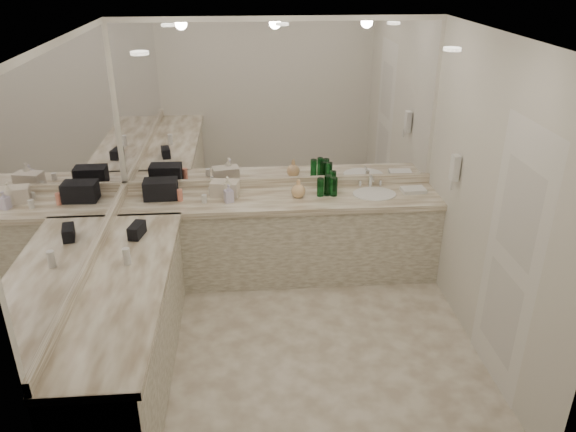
{
  "coord_description": "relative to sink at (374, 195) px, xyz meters",
  "views": [
    {
      "loc": [
        -0.34,
        -3.98,
        3.12
      ],
      "look_at": [
        0.0,
        0.4,
        1.06
      ],
      "focal_mm": 35.0,
      "sensor_mm": 36.0,
      "label": 1
    }
  ],
  "objects": [
    {
      "name": "green_bottle_1",
      "position": [
        -0.46,
        0.09,
        0.1
      ],
      "size": [
        0.07,
        0.07,
        0.19
      ],
      "primitive_type": "cylinder",
      "color": "#0F561E",
      "rests_on": "vanity_back_top"
    },
    {
      "name": "amenity_bottle_0",
      "position": [
        -1.71,
        -0.08,
        0.05
      ],
      "size": [
        0.05,
        0.05,
        0.08
      ],
      "primitive_type": "cylinder",
      "color": "white",
      "rests_on": "vanity_back_top"
    },
    {
      "name": "amenity_bottle_1",
      "position": [
        -2.08,
        0.11,
        0.07
      ],
      "size": [
        0.05,
        0.05,
        0.13
      ],
      "primitive_type": "cylinder",
      "color": "silver",
      "rests_on": "vanity_back_top"
    },
    {
      "name": "floor",
      "position": [
        -0.95,
        -1.2,
        -0.9
      ],
      "size": [
        3.2,
        3.2,
        0.0
      ],
      "primitive_type": "plane",
      "color": "beige",
      "rests_on": "ground"
    },
    {
      "name": "vanity_left_top",
      "position": [
        -2.24,
        -1.5,
        -0.03
      ],
      "size": [
        0.64,
        2.42,
        0.06
      ],
      "primitive_type": "cube",
      "color": "silver",
      "rests_on": "vanity_left_base"
    },
    {
      "name": "hand_towel",
      "position": [
        0.41,
        0.03,
        0.02
      ],
      "size": [
        0.25,
        0.18,
        0.04
      ],
      "primitive_type": "cube",
      "rotation": [
        0.0,
        0.0,
        0.06
      ],
      "color": "white",
      "rests_on": "vanity_back_top"
    },
    {
      "name": "lotion_left",
      "position": [
        -2.25,
        -1.24,
        0.07
      ],
      "size": [
        0.06,
        0.06,
        0.14
      ],
      "primitive_type": "cylinder",
      "color": "white",
      "rests_on": "vanity_left_top"
    },
    {
      "name": "vanity_back_base",
      "position": [
        -0.95,
        0.0,
        -0.48
      ],
      "size": [
        3.2,
        0.6,
        0.84
      ],
      "primitive_type": "cube",
      "color": "beige",
      "rests_on": "floor"
    },
    {
      "name": "faucet",
      "position": [
        0.0,
        0.21,
        0.07
      ],
      "size": [
        0.24,
        0.16,
        0.14
      ],
      "primitive_type": "cube",
      "color": "silver",
      "rests_on": "vanity_back_top"
    },
    {
      "name": "green_bottle_3",
      "position": [
        -0.42,
        0.0,
        0.1
      ],
      "size": [
        0.07,
        0.07,
        0.19
      ],
      "primitive_type": "cylinder",
      "color": "#0F561E",
      "rests_on": "vanity_back_top"
    },
    {
      "name": "vanity_left_base",
      "position": [
        -2.25,
        -1.5,
        -0.48
      ],
      "size": [
        0.6,
        2.4,
        0.84
      ],
      "primitive_type": "cube",
      "color": "beige",
      "rests_on": "floor"
    },
    {
      "name": "soap_bottle_a",
      "position": [
        -1.48,
        0.02,
        0.12
      ],
      "size": [
        0.11,
        0.11,
        0.23
      ],
      "primitive_type": "imported",
      "rotation": [
        0.0,
        0.0,
        0.31
      ],
      "color": "white",
      "rests_on": "vanity_back_top"
    },
    {
      "name": "green_bottle_2",
      "position": [
        -0.56,
        0.01,
        0.1
      ],
      "size": [
        0.07,
        0.07,
        0.19
      ],
      "primitive_type": "cylinder",
      "color": "#0F561E",
      "rests_on": "vanity_back_top"
    },
    {
      "name": "vanity_back_top",
      "position": [
        -0.95,
        -0.01,
        -0.03
      ],
      "size": [
        3.2,
        0.64,
        0.06
      ],
      "primitive_type": "cube",
      "color": "silver",
      "rests_on": "vanity_back_base"
    },
    {
      "name": "backsplash_back",
      "position": [
        -0.95,
        0.28,
        0.05
      ],
      "size": [
        3.2,
        0.04,
        0.1
      ],
      "primitive_type": "cube",
      "color": "silver",
      "rests_on": "vanity_back_top"
    },
    {
      "name": "backsplash_left",
      "position": [
        -2.53,
        -1.2,
        0.05
      ],
      "size": [
        0.04,
        3.0,
        0.1
      ],
      "primitive_type": "cube",
      "color": "silver",
      "rests_on": "vanity_left_top"
    },
    {
      "name": "sink",
      "position": [
        0.0,
        0.0,
        0.0
      ],
      "size": [
        0.44,
        0.44,
        0.03
      ],
      "primitive_type": "cylinder",
      "color": "white",
      "rests_on": "vanity_back_top"
    },
    {
      "name": "amenity_bottle_3",
      "position": [
        -1.52,
        0.15,
        0.07
      ],
      "size": [
        0.05,
        0.05,
        0.13
      ],
      "primitive_type": "cylinder",
      "color": "#E57F66",
      "rests_on": "vanity_back_top"
    },
    {
      "name": "amenity_bottle_4",
      "position": [
        -1.66,
        0.14,
        0.04
      ],
      "size": [
        0.04,
        0.04,
        0.08
      ],
      "primitive_type": "cylinder",
      "color": "white",
      "rests_on": "vanity_back_top"
    },
    {
      "name": "wall_left",
      "position": [
        -2.55,
        -1.2,
        0.41
      ],
      "size": [
        0.02,
        3.0,
        2.6
      ],
      "primitive_type": "cube",
      "color": "silver",
      "rests_on": "floor"
    },
    {
      "name": "mirror_back",
      "position": [
        -0.95,
        0.29,
        0.88
      ],
      "size": [
        3.12,
        0.01,
        1.55
      ],
      "primitive_type": "cube",
      "color": "white",
      "rests_on": "wall_back"
    },
    {
      "name": "black_toiletry_bag",
      "position": [
        -2.15,
        0.07,
        0.1
      ],
      "size": [
        0.34,
        0.22,
        0.19
      ],
      "primitive_type": "cube",
      "rotation": [
        0.0,
        0.0,
        0.03
      ],
      "color": "black",
      "rests_on": "vanity_back_top"
    },
    {
      "name": "cream_cosmetic_case",
      "position": [
        -1.51,
        0.08,
        0.08
      ],
      "size": [
        0.3,
        0.22,
        0.16
      ],
      "primitive_type": "cube",
      "rotation": [
        0.0,
        0.0,
        -0.19
      ],
      "color": "beige",
      "rests_on": "vanity_back_top"
    },
    {
      "name": "wall_back",
      "position": [
        -0.95,
        0.3,
        0.41
      ],
      "size": [
        3.2,
        0.02,
        2.6
      ],
      "primitive_type": "cube",
      "color": "silver",
      "rests_on": "floor"
    },
    {
      "name": "green_bottle_0",
      "position": [
        -0.49,
        0.01,
        0.11
      ],
      "size": [
        0.06,
        0.06,
        0.21
      ],
      "primitive_type": "cylinder",
      "color": "#0F561E",
      "rests_on": "vanity_back_top"
    },
    {
      "name": "amenity_bottle_2",
      "position": [
        -1.95,
        -0.01,
        0.06
      ],
      "size": [
        0.06,
        0.06,
        0.12
      ],
      "primitive_type": "cylinder",
      "color": "#E57F66",
      "rests_on": "vanity_back_top"
    },
    {
      "name": "wall_right",
      "position": [
        0.65,
        -1.2,
        0.41
      ],
      "size": [
        0.02,
        3.0,
        2.6
      ],
      "primitive_type": "cube",
      "color": "silver",
      "rests_on": "floor"
    },
    {
      "name": "door",
      "position": [
        0.64,
        -1.7,
        0.16
      ],
      "size": [
        0.02,
        0.82,
        2.1
      ],
      "primitive_type": "cube",
      "color": "white",
      "rests_on": "wall_right"
    },
    {
      "name": "soap_bottle_b",
      "position": [
        -1.47,
        -0.08,
        0.1
      ],
      "size": [
        0.1,
        0.11,
        0.18
      ],
      "primitive_type": "imported",
      "rotation": [
        0.0,
        0.0,
        0.34
      ],
      "color": "silver",
      "rests_on": "vanity_back_top"
    },
    {
      "name": "ceiling",
      "position": [
        -0.95,
        -1.2,
        1.71
      ],
      "size": [
        3.2,
        3.2,
        0.0
      ],
      "primitive_type": "plane",
      "color": "white",
      "rests_on": "floor"
    },
    {
      "name": "wall_phone",
      "position": [
        0.61,
        -0.5,
        0.46
      ],
      "size": [
        0.06,
        0.1,
        0.24
      ],
      "primitive_type": "cube",
      "color": "white",
      "rests_on": "wall_right"
    },
    {
      "name": "black_bag_spill",
      "position": [
        -2.25,
        -0.76,
        0.06
      ],
      "size": [
        0.14,
        0.22,
        0.11
      ],
      "primitive_type": "cube",
      "rotation": [
        0.0,
        0.0,
        -0.22
      ],
      "color": "black",
      "rests_on": "vanity_left_top"
    },
    {
      "name": "green_bottle_4",
      "position": [
        -0.41,
        0.16,
        0.11
      ],
      "size": [
        0.07,
        0.07,
        0.2
      ],
      "primitive_type": "cylinder",
      "color": "#0F561E",
      "rests_on": "vanity_back_top"
    },
    {
      "name": "mirror_left",
      "position": [
        -2.54,
        -1.2,
        0.88
      ],
      "size": [
        0.01,
        2.92,
        1.55
      ],
      "primitive_type": "cube",
      "color": "white",
      "rests_on": "wall_left"
    },
    {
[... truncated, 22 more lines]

